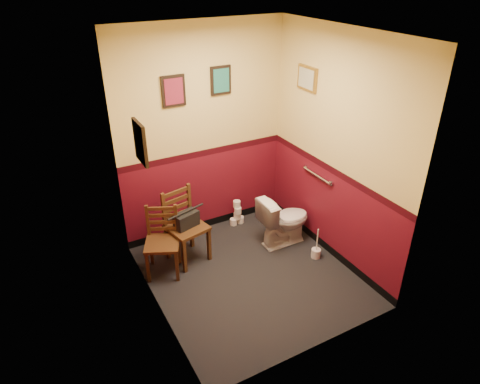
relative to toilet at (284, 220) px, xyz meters
name	(u,v)px	position (x,y,z in m)	size (l,w,h in m)	color
floor	(250,276)	(-0.72, -0.39, -0.33)	(2.20, 2.40, 0.00)	black
ceiling	(254,33)	(-0.72, -0.39, 2.37)	(2.20, 2.40, 0.00)	silver
wall_back	(203,135)	(-0.72, 0.81, 1.02)	(2.20, 2.70, 0.00)	#5D0E1C
wall_front	(326,230)	(-0.72, -1.59, 1.02)	(2.20, 2.70, 0.00)	#5D0E1C
wall_left	(148,198)	(-1.82, -0.39, 1.02)	(2.40, 2.70, 0.00)	#5D0E1C
wall_right	(336,152)	(0.38, -0.39, 1.02)	(2.40, 2.70, 0.00)	#5D0E1C
grab_bar	(317,175)	(0.35, -0.14, 0.62)	(0.05, 0.56, 0.06)	silver
framed_print_back_a	(173,91)	(-1.07, 0.79, 1.62)	(0.28, 0.04, 0.36)	black
framed_print_back_b	(221,80)	(-0.47, 0.79, 1.67)	(0.26, 0.04, 0.34)	black
framed_print_left	(140,143)	(-1.80, -0.29, 1.52)	(0.04, 0.30, 0.38)	black
framed_print_right	(307,78)	(0.36, 0.21, 1.72)	(0.04, 0.34, 0.28)	olive
toilet	(284,220)	(0.00, 0.00, 0.00)	(0.38, 0.68, 0.67)	white
toilet_brush	(316,253)	(0.17, -0.47, -0.27)	(0.12, 0.12, 0.41)	silver
chair_left	(163,241)	(-1.55, 0.19, 0.08)	(0.51, 0.51, 0.82)	#4C2E16
chair_right	(185,226)	(-1.23, 0.31, 0.12)	(0.51, 0.51, 0.91)	#4C2E16
handbag	(186,220)	(-1.22, 0.27, 0.24)	(0.32, 0.22, 0.21)	black
tp_stack	(237,214)	(-0.32, 0.67, -0.18)	(0.21, 0.13, 0.36)	silver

